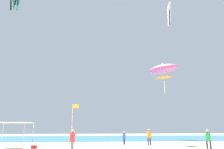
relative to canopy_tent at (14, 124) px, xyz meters
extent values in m
cube|color=teal|center=(8.52, 23.27, -2.38)|extent=(110.00, 24.75, 0.03)
cylinder|color=#B2B2B7|center=(1.47, -1.58, -1.16)|extent=(0.07, 0.07, 2.46)
cylinder|color=#B2B2B7|center=(-1.47, 1.58, -1.16)|extent=(0.07, 0.07, 2.46)
cylinder|color=#B2B2B7|center=(1.47, 1.58, -1.16)|extent=(0.07, 0.07, 2.46)
cube|color=white|center=(0.00, 0.00, 0.10)|extent=(3.01, 3.23, 0.06)
cylinder|color=#33384C|center=(11.48, 5.87, -2.03)|extent=(0.14, 0.14, 0.71)
cylinder|color=#33384C|center=(11.35, 5.63, -2.03)|extent=(0.14, 0.14, 0.71)
cylinder|color=blue|center=(11.42, 5.75, -1.37)|extent=(0.37, 0.37, 0.62)
sphere|color=tan|center=(11.42, 5.75, -0.94)|extent=(0.23, 0.23, 0.23)
cylinder|color=#33384C|center=(17.84, -2.03, -1.97)|extent=(0.17, 0.17, 0.85)
cylinder|color=#33384C|center=(18.18, -2.02, -1.97)|extent=(0.17, 0.17, 0.85)
cylinder|color=green|center=(18.01, -2.03, -1.17)|extent=(0.44, 0.44, 0.74)
sphere|color=tan|center=(18.01, -2.03, -0.66)|extent=(0.28, 0.28, 0.28)
cylinder|color=#33384C|center=(14.31, 4.25, -1.96)|extent=(0.17, 0.17, 0.86)
cylinder|color=#33384C|center=(14.01, 4.10, -1.96)|extent=(0.17, 0.17, 0.86)
cylinder|color=orange|center=(14.16, 4.18, -1.16)|extent=(0.45, 0.45, 0.75)
sphere|color=tan|center=(14.16, 4.18, -0.65)|extent=(0.28, 0.28, 0.28)
cylinder|color=slate|center=(5.76, -2.19, -1.97)|extent=(0.17, 0.17, 0.85)
cylinder|color=slate|center=(5.70, -2.51, -1.97)|extent=(0.17, 0.17, 0.85)
cylinder|color=red|center=(5.73, -2.35, -1.17)|extent=(0.44, 0.44, 0.74)
sphere|color=tan|center=(5.73, -2.35, -0.66)|extent=(0.28, 0.28, 0.28)
cylinder|color=silver|center=(5.51, -0.79, -0.30)|extent=(0.06, 0.06, 4.18)
cube|color=yellow|center=(5.81, -0.79, 1.61)|extent=(0.55, 0.02, 0.35)
cube|color=red|center=(1.70, 1.55, -2.23)|extent=(0.56, 0.36, 0.32)
cube|color=white|center=(1.70, 1.55, -2.06)|extent=(0.57, 0.37, 0.03)
cube|color=orange|center=(16.67, 4.89, 6.02)|extent=(2.22, 2.22, 0.11)
cylinder|color=white|center=(16.67, 4.89, 4.67)|extent=(0.10, 0.10, 1.74)
ellipsoid|color=pink|center=(20.89, 17.04, 10.57)|extent=(5.48, 5.59, 1.87)
cone|color=white|center=(20.89, 17.04, 11.50)|extent=(1.26, 1.26, 0.69)
cylinder|color=teal|center=(-5.31, 10.07, 19.23)|extent=(0.38, 0.43, 2.79)
cylinder|color=black|center=(-5.55, 9.53, 18.91)|extent=(0.55, 0.25, 3.42)
cylinder|color=teal|center=(-4.38, 9.66, 18.91)|extent=(0.55, 0.25, 3.42)
cube|color=white|center=(20.30, 10.58, 18.59)|extent=(2.05, 4.05, 2.64)
cube|color=black|center=(20.30, 10.58, 18.02)|extent=(1.30, 3.15, 1.46)
camera|label=1|loc=(7.17, -21.54, -0.36)|focal=34.40mm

